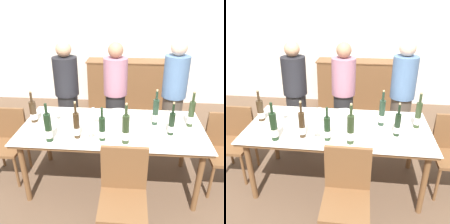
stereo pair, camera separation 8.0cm
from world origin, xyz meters
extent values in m
plane|color=brown|center=(0.00, 0.00, 0.00)|extent=(12.00, 12.00, 0.00)
cube|color=silver|center=(0.00, 2.64, 1.40)|extent=(8.00, 0.10, 2.80)
cube|color=brown|center=(0.11, 2.35, 0.47)|extent=(1.54, 0.44, 0.94)
cube|color=brown|center=(0.11, 2.35, 0.95)|extent=(1.58, 0.46, 0.02)
cylinder|color=brown|center=(-0.91, -0.37, 0.37)|extent=(0.06, 0.06, 0.74)
cylinder|color=brown|center=(0.91, -0.37, 0.37)|extent=(0.06, 0.06, 0.74)
cylinder|color=brown|center=(-0.91, 0.37, 0.37)|extent=(0.06, 0.06, 0.74)
cylinder|color=brown|center=(0.91, 0.37, 0.37)|extent=(0.06, 0.06, 0.74)
cube|color=brown|center=(0.00, 0.00, 0.76)|extent=(1.98, 0.91, 0.04)
cube|color=white|center=(0.00, 0.00, 0.78)|extent=(2.01, 0.94, 0.01)
cylinder|color=white|center=(0.07, -0.08, 0.89)|extent=(0.20, 0.20, 0.22)
cylinder|color=white|center=(0.07, -0.08, 0.99)|extent=(0.21, 0.21, 0.01)
cylinder|color=black|center=(-0.60, -0.33, 0.93)|extent=(0.07, 0.07, 0.29)
cylinder|color=silver|center=(-0.60, -0.33, 0.86)|extent=(0.07, 0.07, 0.08)
cylinder|color=black|center=(-0.60, -0.33, 1.13)|extent=(0.03, 0.03, 0.11)
cylinder|color=black|center=(0.62, -0.11, 0.90)|extent=(0.06, 0.06, 0.24)
cylinder|color=white|center=(0.62, -0.11, 0.85)|extent=(0.06, 0.06, 0.07)
cylinder|color=black|center=(0.62, -0.11, 1.08)|extent=(0.02, 0.02, 0.11)
cylinder|color=tan|center=(0.62, -0.11, 1.14)|extent=(0.02, 0.02, 0.02)
cylinder|color=#28381E|center=(0.86, 0.08, 0.93)|extent=(0.06, 0.06, 0.29)
cylinder|color=white|center=(0.86, 0.08, 0.86)|extent=(0.07, 0.07, 0.08)
cylinder|color=#28381E|center=(0.86, 0.08, 1.12)|extent=(0.03, 0.03, 0.10)
cylinder|color=tan|center=(0.86, 0.08, 1.18)|extent=(0.02, 0.02, 0.02)
cylinder|color=#1E3323|center=(0.48, 0.10, 0.93)|extent=(0.07, 0.07, 0.30)
cylinder|color=white|center=(0.48, 0.10, 0.86)|extent=(0.07, 0.07, 0.08)
cylinder|color=#1E3323|center=(0.48, 0.10, 1.13)|extent=(0.03, 0.03, 0.10)
cylinder|color=tan|center=(0.48, 0.10, 1.19)|extent=(0.02, 0.02, 0.02)
cylinder|color=black|center=(-0.08, -0.28, 0.91)|extent=(0.06, 0.06, 0.25)
cylinder|color=white|center=(-0.08, -0.28, 0.85)|extent=(0.07, 0.07, 0.07)
cylinder|color=black|center=(-0.08, -0.28, 1.08)|extent=(0.02, 0.02, 0.11)
cylinder|color=#28381E|center=(0.16, -0.31, 0.93)|extent=(0.07, 0.07, 0.30)
cylinder|color=white|center=(0.16, -0.31, 0.86)|extent=(0.07, 0.07, 0.08)
cylinder|color=#28381E|center=(0.16, -0.31, 1.13)|extent=(0.03, 0.03, 0.11)
cylinder|color=tan|center=(0.16, -0.31, 1.20)|extent=(0.02, 0.02, 0.02)
cylinder|color=#332314|center=(-0.90, 0.05, 0.90)|extent=(0.07, 0.07, 0.25)
cylinder|color=white|center=(-0.90, 0.05, 0.85)|extent=(0.08, 0.08, 0.07)
cylinder|color=#332314|center=(-0.90, 0.05, 1.08)|extent=(0.03, 0.03, 0.11)
cylinder|color=tan|center=(-0.90, 0.05, 1.15)|extent=(0.02, 0.02, 0.02)
cylinder|color=#332314|center=(-0.34, -0.25, 0.92)|extent=(0.06, 0.06, 0.27)
cylinder|color=white|center=(-0.34, -0.25, 0.86)|extent=(0.07, 0.07, 0.08)
cylinder|color=#332314|center=(-0.34, -0.25, 1.11)|extent=(0.02, 0.02, 0.11)
cylinder|color=tan|center=(-0.34, -0.25, 1.17)|extent=(0.02, 0.02, 0.02)
cylinder|color=white|center=(-0.19, -0.27, 0.78)|extent=(0.06, 0.06, 0.00)
cylinder|color=white|center=(-0.19, -0.27, 0.82)|extent=(0.01, 0.01, 0.07)
sphere|color=white|center=(-0.19, -0.27, 0.88)|extent=(0.08, 0.08, 0.08)
cylinder|color=white|center=(-0.66, 0.09, 0.78)|extent=(0.06, 0.06, 0.00)
cylinder|color=white|center=(-0.66, 0.09, 0.83)|extent=(0.01, 0.01, 0.08)
sphere|color=white|center=(-0.66, 0.09, 0.89)|extent=(0.07, 0.07, 0.07)
cylinder|color=white|center=(-0.24, 0.21, 0.78)|extent=(0.07, 0.07, 0.00)
cylinder|color=white|center=(-0.24, 0.21, 0.82)|extent=(0.01, 0.01, 0.06)
sphere|color=white|center=(-0.24, 0.21, 0.87)|extent=(0.07, 0.07, 0.07)
cylinder|color=white|center=(-0.18, 0.06, 0.78)|extent=(0.08, 0.08, 0.00)
cylinder|color=white|center=(-0.18, 0.06, 0.82)|extent=(0.01, 0.01, 0.06)
sphere|color=white|center=(-0.18, 0.06, 0.87)|extent=(0.08, 0.08, 0.08)
cylinder|color=brown|center=(1.12, -0.18, 0.22)|extent=(0.03, 0.03, 0.44)
cylinder|color=brown|center=(1.12, 0.18, 0.22)|extent=(0.03, 0.03, 0.44)
cylinder|color=brown|center=(-0.03, -0.60, 0.21)|extent=(0.03, 0.03, 0.43)
cylinder|color=brown|center=(0.34, -0.60, 0.21)|extent=(0.03, 0.03, 0.43)
cube|color=brown|center=(0.16, -0.78, 0.45)|extent=(0.42, 0.42, 0.04)
cube|color=brown|center=(0.16, -0.59, 0.69)|extent=(0.42, 0.04, 0.45)
cylinder|color=brown|center=(-1.12, -0.18, 0.21)|extent=(0.03, 0.03, 0.42)
cylinder|color=brown|center=(-1.49, 0.18, 0.21)|extent=(0.03, 0.03, 0.42)
cylinder|color=brown|center=(-1.12, 0.18, 0.21)|extent=(0.03, 0.03, 0.42)
cube|color=brown|center=(-1.30, 0.00, 0.44)|extent=(0.42, 0.42, 0.04)
cube|color=brown|center=(-1.30, 0.19, 0.67)|extent=(0.42, 0.04, 0.41)
cylinder|color=#262628|center=(-0.69, 0.75, 0.43)|extent=(0.28, 0.28, 0.86)
cylinder|color=black|center=(-0.69, 0.75, 1.11)|extent=(0.33, 0.33, 0.52)
sphere|color=tan|center=(-0.69, 0.75, 1.48)|extent=(0.20, 0.20, 0.20)
cylinder|color=#262628|center=(-0.02, 0.83, 0.43)|extent=(0.28, 0.28, 0.85)
cylinder|color=#9E667A|center=(-0.02, 0.83, 1.10)|extent=(0.33, 0.33, 0.51)
sphere|color=#A37556|center=(-0.02, 0.83, 1.46)|extent=(0.20, 0.20, 0.20)
cylinder|color=#51473D|center=(0.79, 0.81, 0.42)|extent=(0.28, 0.28, 0.84)
cylinder|color=#4C6B93|center=(0.79, 0.81, 1.12)|extent=(0.33, 0.33, 0.56)
sphere|color=beige|center=(0.79, 0.81, 1.51)|extent=(0.21, 0.21, 0.21)
camera|label=1|loc=(0.18, -2.30, 2.07)|focal=38.00mm
camera|label=2|loc=(0.26, -2.29, 2.07)|focal=38.00mm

